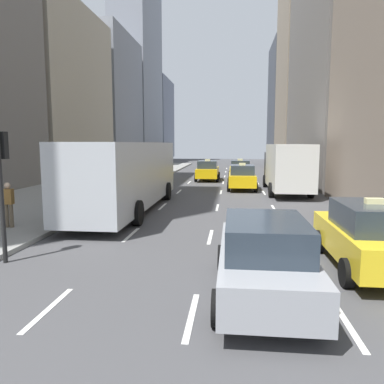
% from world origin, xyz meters
% --- Properties ---
extents(sidewalk_left, '(8.00, 66.00, 0.15)m').
position_xyz_m(sidewalk_left, '(-7.00, 27.00, 0.07)').
color(sidewalk_left, gray).
rests_on(sidewalk_left, ground).
extents(lane_markings, '(5.72, 56.00, 0.01)m').
position_xyz_m(lane_markings, '(2.60, 23.00, 0.01)').
color(lane_markings, white).
rests_on(lane_markings, ground).
extents(building_row_left, '(6.00, 91.66, 37.18)m').
position_xyz_m(building_row_left, '(-14.00, 44.30, 13.55)').
color(building_row_left, gray).
rests_on(building_row_left, ground).
extents(building_row_right, '(6.00, 67.72, 36.80)m').
position_xyz_m(building_row_right, '(12.00, 33.69, 12.93)').
color(building_row_right, gray).
rests_on(building_row_right, ground).
extents(taxi_lead, '(2.02, 4.40, 1.87)m').
position_xyz_m(taxi_lead, '(4.00, 34.85, 0.88)').
color(taxi_lead, yellow).
rests_on(taxi_lead, ground).
extents(taxi_second, '(2.02, 4.40, 1.87)m').
position_xyz_m(taxi_second, '(6.80, 11.10, 0.88)').
color(taxi_second, yellow).
rests_on(taxi_second, ground).
extents(taxi_third, '(2.02, 4.40, 1.87)m').
position_xyz_m(taxi_third, '(4.00, 27.60, 0.88)').
color(taxi_third, yellow).
rests_on(taxi_third, ground).
extents(taxi_fourth, '(2.02, 4.40, 1.87)m').
position_xyz_m(taxi_fourth, '(1.20, 33.77, 0.88)').
color(taxi_fourth, yellow).
rests_on(taxi_fourth, ground).
extents(sedan_black_near, '(2.02, 4.70, 1.70)m').
position_xyz_m(sedan_black_near, '(4.00, 9.06, 0.87)').
color(sedan_black_near, '#9EA0A5').
rests_on(sedan_black_near, ground).
extents(city_bus, '(2.80, 11.61, 3.25)m').
position_xyz_m(city_bus, '(-1.61, 18.75, 1.79)').
color(city_bus, '#B7BCC1').
rests_on(city_bus, ground).
extents(box_truck, '(2.58, 8.40, 3.15)m').
position_xyz_m(box_truck, '(6.80, 26.04, 1.71)').
color(box_truck, '#262628').
rests_on(box_truck, ground).
extents(pedestrian_far_walking, '(0.36, 0.22, 1.65)m').
position_xyz_m(pedestrian_far_walking, '(-4.77, 14.06, 1.07)').
color(pedestrian_far_walking, brown).
rests_on(pedestrian_far_walking, sidewalk_left).
extents(traffic_light_pole, '(0.24, 0.42, 3.60)m').
position_xyz_m(traffic_light_pole, '(-2.75, 10.71, 2.41)').
color(traffic_light_pole, black).
rests_on(traffic_light_pole, ground).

